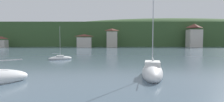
{
  "coord_description": "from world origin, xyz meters",
  "views": [
    {
      "loc": [
        0.03,
        25.69,
        3.68
      ],
      "look_at": [
        0.0,
        44.74,
        2.5
      ],
      "focal_mm": 29.35,
      "sensor_mm": 36.0,
      "label": 1
    }
  ],
  "objects_px": {
    "sailboat_mid_7": "(153,72)",
    "sailboat_far_3": "(61,58)",
    "shore_building_west": "(2,42)",
    "shore_building_eastcentral": "(194,36)",
    "shore_building_westcentral": "(85,41)",
    "shore_building_central": "(112,38)"
  },
  "relations": [
    {
      "from": "shore_building_central",
      "to": "shore_building_eastcentral",
      "type": "xyz_separation_m",
      "value": [
        39.93,
        1.34,
        1.12
      ]
    },
    {
      "from": "shore_building_central",
      "to": "shore_building_eastcentral",
      "type": "relative_size",
      "value": 0.79
    },
    {
      "from": "shore_building_west",
      "to": "sailboat_far_3",
      "type": "xyz_separation_m",
      "value": [
        43.66,
        -54.19,
        -2.33
      ]
    },
    {
      "from": "shore_building_central",
      "to": "sailboat_far_3",
      "type": "xyz_separation_m",
      "value": [
        -9.59,
        -53.97,
        -4.16
      ]
    },
    {
      "from": "sailboat_mid_7",
      "to": "sailboat_far_3",
      "type": "bearing_deg",
      "value": 52.7
    },
    {
      "from": "shore_building_west",
      "to": "shore_building_central",
      "type": "xyz_separation_m",
      "value": [
        53.25,
        -0.22,
        1.83
      ]
    },
    {
      "from": "sailboat_far_3",
      "to": "sailboat_mid_7",
      "type": "height_order",
      "value": "sailboat_mid_7"
    },
    {
      "from": "shore_building_central",
      "to": "shore_building_west",
      "type": "bearing_deg",
      "value": 179.77
    },
    {
      "from": "sailboat_far_3",
      "to": "sailboat_mid_7",
      "type": "relative_size",
      "value": 0.65
    },
    {
      "from": "shore_building_westcentral",
      "to": "sailboat_far_3",
      "type": "relative_size",
      "value": 1.1
    },
    {
      "from": "shore_building_eastcentral",
      "to": "sailboat_far_3",
      "type": "bearing_deg",
      "value": -131.84
    },
    {
      "from": "shore_building_eastcentral",
      "to": "sailboat_far_3",
      "type": "relative_size",
      "value": 1.77
    },
    {
      "from": "sailboat_far_3",
      "to": "shore_building_westcentral",
      "type": "bearing_deg",
      "value": 65.85
    },
    {
      "from": "shore_building_west",
      "to": "shore_building_westcentral",
      "type": "relative_size",
      "value": 0.75
    },
    {
      "from": "sailboat_mid_7",
      "to": "shore_building_central",
      "type": "bearing_deg",
      "value": 14.69
    },
    {
      "from": "shore_building_west",
      "to": "sailboat_mid_7",
      "type": "bearing_deg",
      "value": -50.56
    },
    {
      "from": "shore_building_west",
      "to": "shore_building_eastcentral",
      "type": "distance_m",
      "value": 93.24
    },
    {
      "from": "shore_building_eastcentral",
      "to": "sailboat_far_3",
      "type": "distance_m",
      "value": 74.43
    },
    {
      "from": "shore_building_central",
      "to": "sailboat_mid_7",
      "type": "bearing_deg",
      "value": -86.62
    },
    {
      "from": "shore_building_west",
      "to": "sailboat_mid_7",
      "type": "height_order",
      "value": "sailboat_mid_7"
    },
    {
      "from": "shore_building_eastcentral",
      "to": "shore_building_central",
      "type": "bearing_deg",
      "value": -178.08
    },
    {
      "from": "shore_building_central",
      "to": "sailboat_far_3",
      "type": "relative_size",
      "value": 1.41
    }
  ]
}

